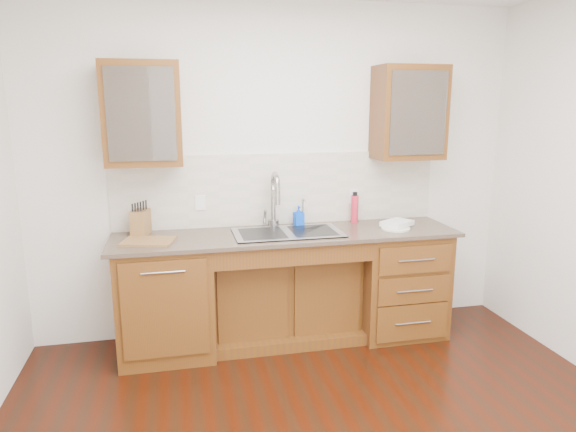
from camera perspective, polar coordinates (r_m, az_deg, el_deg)
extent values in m
cube|color=silver|center=(4.29, -1.16, 5.04)|extent=(4.00, 0.10, 2.70)
cube|color=#593014|center=(4.09, -13.40, -8.89)|extent=(0.70, 0.62, 0.88)
cube|color=#593014|center=(4.29, -0.38, -8.81)|extent=(1.20, 0.44, 0.70)
cube|color=#593014|center=(4.46, 11.98, -6.99)|extent=(0.70, 0.62, 0.88)
cube|color=#84705B|center=(4.02, -0.08, -2.08)|extent=(2.70, 0.65, 0.03)
cube|color=beige|center=(4.26, -0.99, 3.00)|extent=(2.70, 0.02, 0.59)
cube|color=#9E9EA5|center=(4.02, -0.03, -3.10)|extent=(0.84, 0.46, 0.19)
cylinder|color=#999993|center=(4.16, -1.66, 1.46)|extent=(0.04, 0.04, 0.40)
cylinder|color=#999993|center=(4.24, 1.64, 0.56)|extent=(0.02, 0.02, 0.24)
cube|color=#593014|center=(3.96, -15.87, 10.85)|extent=(0.55, 0.34, 0.75)
cube|color=#593014|center=(4.38, 13.25, 11.10)|extent=(0.55, 0.34, 0.75)
cube|color=white|center=(4.18, -9.72, 1.46)|extent=(0.08, 0.01, 0.12)
cube|color=white|center=(4.43, 7.32, 2.16)|extent=(0.08, 0.01, 0.12)
imported|color=blue|center=(4.23, 1.20, 0.00)|extent=(0.08, 0.09, 0.17)
cylinder|color=red|center=(4.39, 7.42, 0.79)|extent=(0.06, 0.06, 0.23)
cylinder|color=#ECE7CE|center=(4.22, 11.87, -1.35)|extent=(0.24, 0.24, 0.01)
cube|color=white|center=(4.28, 12.02, -0.79)|extent=(0.30, 0.28, 0.04)
cube|color=#965E2C|center=(4.09, -16.06, -0.71)|extent=(0.15, 0.20, 0.20)
cube|color=brown|center=(3.88, -15.27, -2.72)|extent=(0.42, 0.34, 0.02)
imported|color=white|center=(3.97, -17.81, 10.00)|extent=(0.15, 0.15, 0.10)
imported|color=silver|center=(3.96, -14.10, 10.12)|extent=(0.11, 0.11, 0.09)
imported|color=silver|center=(4.33, 11.63, 10.55)|extent=(0.17, 0.17, 0.11)
imported|color=white|center=(4.45, 15.06, 10.31)|extent=(0.12, 0.12, 0.09)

